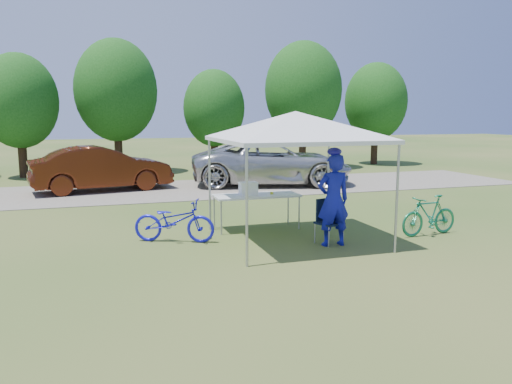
# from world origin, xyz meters

# --- Properties ---
(ground) EXTENTS (100.00, 100.00, 0.00)m
(ground) POSITION_xyz_m (0.00, 0.00, 0.00)
(ground) COLOR #2D5119
(ground) RESTS_ON ground
(gravel_strip) EXTENTS (24.00, 5.00, 0.02)m
(gravel_strip) POSITION_xyz_m (0.00, 8.00, 0.01)
(gravel_strip) COLOR gray
(gravel_strip) RESTS_ON ground
(canopy) EXTENTS (4.53, 4.53, 3.00)m
(canopy) POSITION_xyz_m (0.00, 0.00, 2.65)
(canopy) COLOR #A5A5AA
(canopy) RESTS_ON ground
(treeline) EXTENTS (24.89, 4.28, 6.30)m
(treeline) POSITION_xyz_m (-0.29, 14.05, 3.53)
(treeline) COLOR #382314
(treeline) RESTS_ON ground
(folding_table) EXTENTS (1.98, 0.82, 0.81)m
(folding_table) POSITION_xyz_m (-0.43, 1.30, 0.77)
(folding_table) COLOR white
(folding_table) RESTS_ON ground
(folding_chair) EXTENTS (0.59, 0.62, 0.92)m
(folding_chair) POSITION_xyz_m (0.58, -0.38, 0.55)
(folding_chair) COLOR black
(folding_chair) RESTS_ON ground
(cooler) EXTENTS (0.42, 0.28, 0.30)m
(cooler) POSITION_xyz_m (-0.63, 1.30, 0.97)
(cooler) COLOR white
(cooler) RESTS_ON folding_table
(ice_cream_cup) EXTENTS (0.08, 0.08, 0.06)m
(ice_cream_cup) POSITION_xyz_m (-0.07, 1.25, 0.84)
(ice_cream_cup) COLOR yellow
(ice_cream_cup) RESTS_ON folding_table
(cyclist) EXTENTS (0.70, 0.47, 1.89)m
(cyclist) POSITION_xyz_m (0.59, -0.63, 0.95)
(cyclist) COLOR #121698
(cyclist) RESTS_ON ground
(bike_blue) EXTENTS (1.80, 1.23, 0.90)m
(bike_blue) POSITION_xyz_m (-2.46, 0.64, 0.45)
(bike_blue) COLOR #1817C9
(bike_blue) RESTS_ON ground
(bike_green) EXTENTS (1.53, 0.58, 0.90)m
(bike_green) POSITION_xyz_m (3.03, -0.48, 0.45)
(bike_green) COLOR #1A764E
(bike_green) RESTS_ON ground
(minivan) EXTENTS (6.54, 4.21, 1.68)m
(minivan) POSITION_xyz_m (2.38, 8.22, 0.86)
(minivan) COLOR beige
(minivan) RESTS_ON gravel_strip
(sedan) EXTENTS (4.97, 2.50, 1.56)m
(sedan) POSITION_xyz_m (-3.82, 8.56, 0.80)
(sedan) COLOR #451A0B
(sedan) RESTS_ON gravel_strip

